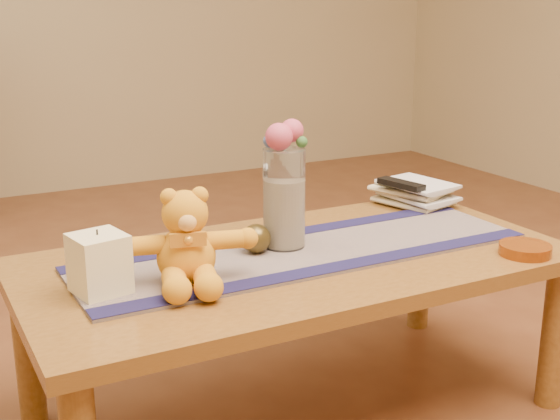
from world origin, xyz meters
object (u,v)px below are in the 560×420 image
bronze_ball (256,238)px  amber_dish (525,250)px  pillar_candle (99,263)px  tv_remote (401,184)px  teddy_bear (186,237)px  glass_vase (284,198)px  book_bottom (397,207)px

bronze_ball → amber_dish: bronze_ball is taller
pillar_candle → bronze_ball: size_ratio=1.76×
tv_remote → bronze_ball: bearing=-176.6°
teddy_bear → glass_vase: size_ratio=1.19×
pillar_candle → bronze_ball: pillar_candle is taller
teddy_bear → pillar_candle: size_ratio=2.33×
teddy_bear → tv_remote: size_ratio=1.93×
bronze_ball → tv_remote: 0.61m
pillar_candle → tv_remote: bearing=13.6°
glass_vase → amber_dish: (0.53, -0.33, -0.12)m
teddy_bear → amber_dish: 0.88m
bronze_ball → teddy_bear: bearing=-156.0°
teddy_bear → book_bottom: bearing=33.9°
pillar_candle → glass_vase: size_ratio=0.51×
bronze_ball → pillar_candle: bearing=-170.0°
pillar_candle → bronze_ball: (0.42, 0.07, -0.03)m
book_bottom → pillar_candle: bearing=178.5°
pillar_candle → glass_vase: glass_vase is taller
bronze_ball → amber_dish: bearing=-27.5°
pillar_candle → book_bottom: size_ratio=0.60×
book_bottom → tv_remote: 0.08m
teddy_bear → book_bottom: size_ratio=1.39×
pillar_candle → amber_dish: (1.04, -0.25, -0.06)m
tv_remote → teddy_bear: bearing=-174.3°
book_bottom → amber_dish: 0.50m
bronze_ball → book_bottom: bronze_ball is taller
amber_dish → book_bottom: bearing=94.2°
glass_vase → tv_remote: glass_vase is taller
teddy_bear → book_bottom: teddy_bear is taller
pillar_candle → tv_remote: pillar_candle is taller
book_bottom → tv_remote: size_ratio=1.39×
glass_vase → bronze_ball: glass_vase is taller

